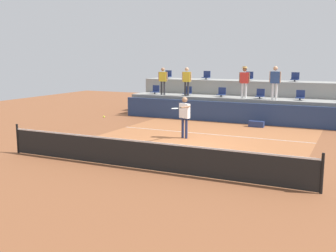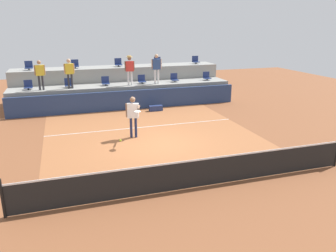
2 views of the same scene
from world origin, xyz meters
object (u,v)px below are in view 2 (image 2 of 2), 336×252
object	(u,v)px
stadium_chair_upper_far_left	(29,66)
spectator_in_grey	(157,66)
stadium_chair_lower_mid_left	(105,82)
stadium_chair_lower_left	(69,84)
stadium_chair_lower_mid_right	(142,80)
equipment_bag	(156,108)
tennis_ball	(120,141)
stadium_chair_upper_right	(158,62)
stadium_chair_upper_center	(118,63)
stadium_chair_upper_left	(75,65)
stadium_chair_lower_right	(174,78)
spectator_leaning_on_rail	(69,71)
spectator_with_hat	(130,67)
stadium_chair_lower_far_left	(28,86)
tennis_player	(133,113)
stadium_chair_upper_far_right	(196,60)
spectator_in_white	(40,72)
stadium_chair_lower_far_right	(207,77)

from	to	relation	value
stadium_chair_upper_far_left	spectator_in_grey	distance (m)	7.56
stadium_chair_lower_mid_left	spectator_in_grey	xyz separation A→B (m)	(3.02, -0.38, 0.85)
stadium_chair_lower_left	stadium_chair_lower_mid_right	bearing A→B (deg)	0.00
equipment_bag	tennis_ball	bearing A→B (deg)	-112.36
stadium_chair_lower_left	stadium_chair_upper_right	bearing A→B (deg)	17.25
stadium_chair_upper_center	spectator_in_grey	xyz separation A→B (m)	(1.91, -2.18, 0.00)
stadium_chair_upper_left	stadium_chair_lower_right	bearing A→B (deg)	-17.10
stadium_chair_upper_right	spectator_leaning_on_rail	xyz separation A→B (m)	(-5.70, -2.18, -0.08)
stadium_chair_upper_right	equipment_bag	world-z (taller)	stadium_chair_upper_right
stadium_chair_upper_far_left	spectator_with_hat	xyz separation A→B (m)	(5.61, -2.18, -0.01)
stadium_chair_upper_left	stadium_chair_lower_left	bearing A→B (deg)	-105.63
stadium_chair_lower_far_left	tennis_player	bearing A→B (deg)	-53.61
stadium_chair_upper_left	equipment_bag	size ratio (longest dim) A/B	0.68
stadium_chair_lower_right	spectator_with_hat	world-z (taller)	spectator_with_hat
stadium_chair_upper_far_left	stadium_chair_upper_center	distance (m)	5.32
stadium_chair_upper_far_right	spectator_leaning_on_rail	distance (m)	8.69
spectator_in_white	stadium_chair_upper_right	bearing A→B (deg)	16.81
stadium_chair_lower_far_left	stadium_chair_upper_far_left	distance (m)	1.99
stadium_chair_lower_far_right	spectator_in_grey	xyz separation A→B (m)	(-3.46, -0.38, 0.85)
stadium_chair_lower_mid_left	spectator_in_white	xyz separation A→B (m)	(-3.51, -0.38, 0.75)
stadium_chair_lower_mid_right	tennis_player	distance (m)	6.45
stadium_chair_upper_far_left	tennis_player	bearing A→B (deg)	-60.28
stadium_chair_lower_left	tennis_player	bearing A→B (deg)	-68.70
stadium_chair_lower_far_right	stadium_chair_upper_right	xyz separation A→B (m)	(-2.76, 1.80, 0.85)
spectator_in_white	spectator_leaning_on_rail	world-z (taller)	spectator_leaning_on_rail
stadium_chair_lower_left	spectator_in_grey	bearing A→B (deg)	-4.31
spectator_in_white	spectator_leaning_on_rail	bearing A→B (deg)	0.00
tennis_player	stadium_chair_lower_right	bearing A→B (deg)	57.30
spectator_leaning_on_rail	spectator_with_hat	distance (m)	3.38
stadium_chair_lower_mid_left	stadium_chair_lower_mid_right	world-z (taller)	same
tennis_ball	stadium_chair_lower_far_left	bearing A→B (deg)	107.62
stadium_chair_lower_far_right	stadium_chair_upper_right	world-z (taller)	stadium_chair_upper_right
stadium_chair_lower_left	tennis_ball	size ratio (longest dim) A/B	7.65
stadium_chair_upper_left	tennis_player	bearing A→B (deg)	-76.59
stadium_chair_lower_far_left	stadium_chair_upper_right	size ratio (longest dim) A/B	1.00
spectator_with_hat	equipment_bag	bearing A→B (deg)	-55.75
stadium_chair_lower_left	stadium_chair_lower_far_right	distance (m)	8.55
stadium_chair_lower_right	equipment_bag	bearing A→B (deg)	-131.82
stadium_chair_lower_far_left	stadium_chair_lower_mid_right	distance (m)	6.40
stadium_chair_lower_right	tennis_ball	world-z (taller)	stadium_chair_lower_right
stadium_chair_lower_far_right	spectator_leaning_on_rail	xyz separation A→B (m)	(-8.46, -0.38, 0.77)
stadium_chair_upper_left	equipment_bag	distance (m)	5.97
stadium_chair_lower_right	stadium_chair_upper_far_left	bearing A→B (deg)	168.04
equipment_bag	stadium_chair_lower_left	bearing A→B (deg)	156.37
stadium_chair_lower_right	equipment_bag	xyz separation A→B (m)	(-1.79, -2.00, -1.31)
spectator_with_hat	spectator_leaning_on_rail	bearing A→B (deg)	180.00
tennis_player	spectator_in_grey	size ratio (longest dim) A/B	1.02
spectator_in_white	tennis_ball	bearing A→B (deg)	-75.48
spectator_with_hat	spectator_in_grey	bearing A→B (deg)	0.00
stadium_chair_lower_mid_left	equipment_bag	xyz separation A→B (m)	(2.49, -2.00, -1.31)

